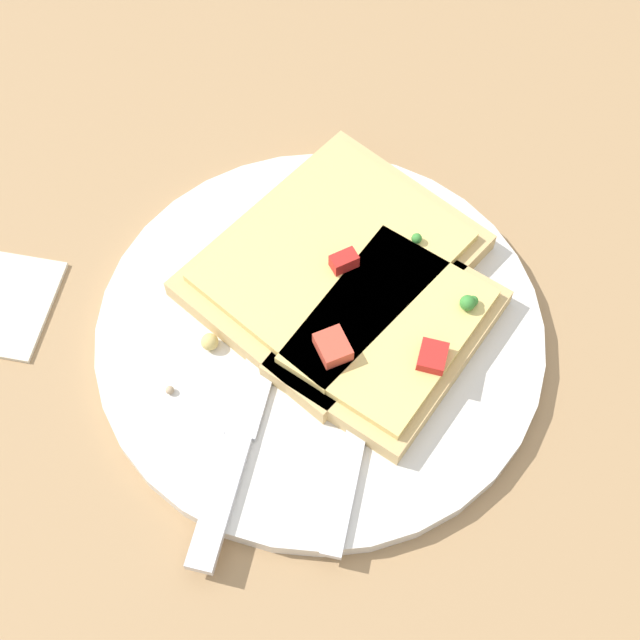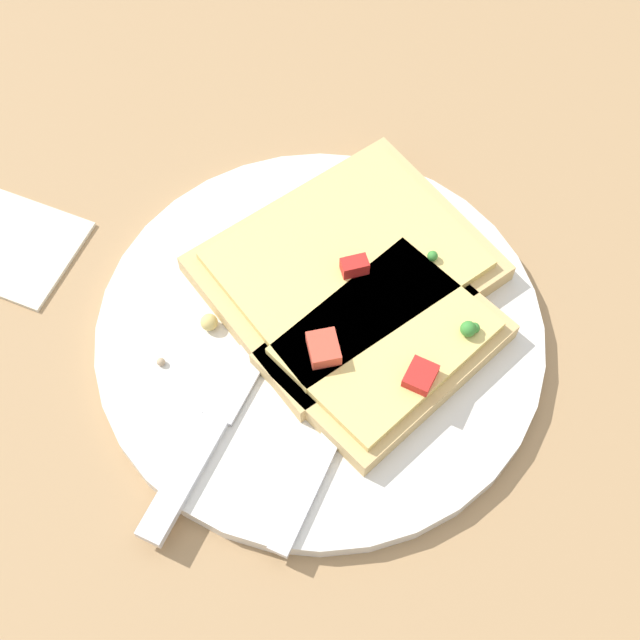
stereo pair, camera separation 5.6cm
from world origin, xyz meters
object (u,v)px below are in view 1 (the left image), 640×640
Objects in this scene: fork at (368,377)px; pizza_slice_main at (338,265)px; knife at (243,423)px; pizza_slice_corner at (390,332)px; plate at (320,332)px.

pizza_slice_main is (0.03, -0.07, 0.01)m from fork.
knife is 1.30× the size of pizza_slice_corner.
pizza_slice_corner is at bearing -43.38° from knife.
pizza_slice_corner is (-0.08, -0.07, 0.01)m from knife.
pizza_slice_corner is (-0.04, 0.04, 0.00)m from pizza_slice_main.
knife is at bearing -166.14° from pizza_slice_main.
fork is 0.08m from knife.
plate is at bearing -153.94° from pizza_slice_main.
plate is 1.41× the size of fork.
pizza_slice_corner reaches higher than fork.
knife is (0.03, 0.07, 0.01)m from plate.
pizza_slice_main and pizza_slice_corner have the same top height.
pizza_slice_main is at bearing -94.90° from plate.
plate is 0.05m from pizza_slice_corner.
fork is 1.23× the size of pizza_slice_corner.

